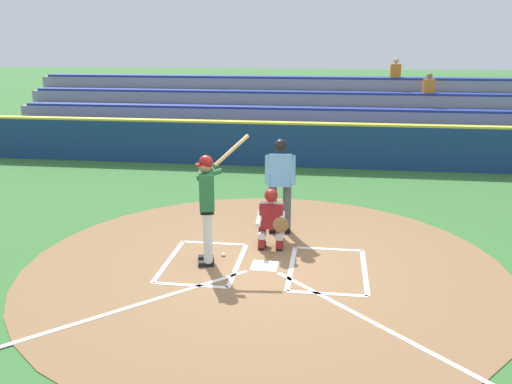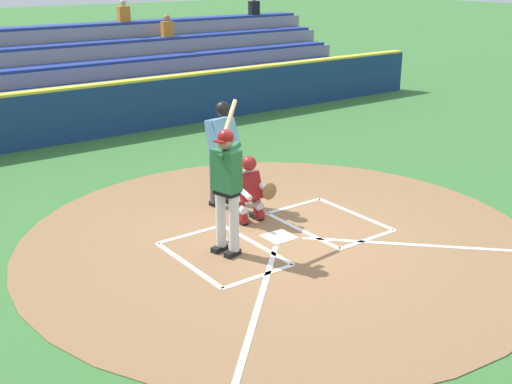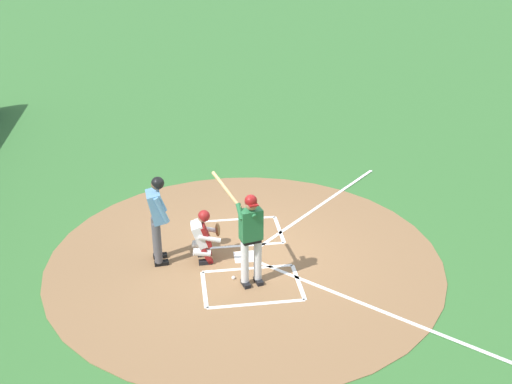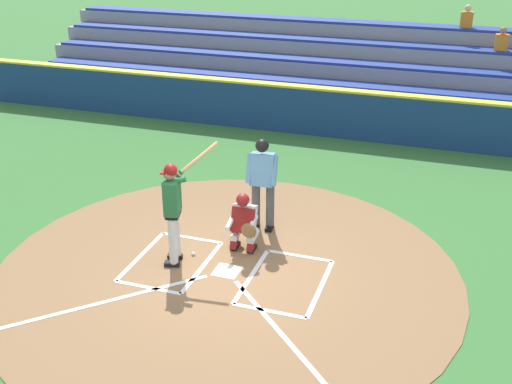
{
  "view_description": "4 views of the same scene",
  "coord_description": "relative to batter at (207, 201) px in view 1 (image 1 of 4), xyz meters",
  "views": [
    {
      "loc": [
        -1.03,
        8.38,
        3.69
      ],
      "look_at": [
        0.21,
        -0.45,
        1.16
      ],
      "focal_mm": 38.3,
      "sensor_mm": 36.0,
      "label": 1
    },
    {
      "loc": [
        5.73,
        7.19,
        4.02
      ],
      "look_at": [
        0.52,
        0.11,
        0.9
      ],
      "focal_mm": 45.05,
      "sensor_mm": 36.0,
      "label": 2
    },
    {
      "loc": [
        10.78,
        -1.31,
        6.64
      ],
      "look_at": [
        -0.51,
        0.3,
        1.23
      ],
      "focal_mm": 43.41,
      "sensor_mm": 36.0,
      "label": 3
    },
    {
      "loc": [
        -3.54,
        8.89,
        5.82
      ],
      "look_at": [
        -0.17,
        -1.06,
        1.08
      ],
      "focal_mm": 45.38,
      "sensor_mm": 36.0,
      "label": 4
    }
  ],
  "objects": [
    {
      "name": "ground_plane",
      "position": [
        -0.95,
        0.01,
        -1.1
      ],
      "size": [
        120.0,
        120.0,
        0.0
      ],
      "primitive_type": "plane",
      "color": "#387033"
    },
    {
      "name": "bleacher_stand",
      "position": [
        -0.96,
        -10.76,
        -0.25
      ],
      "size": [
        20.0,
        4.25,
        3.0
      ],
      "color": "gray",
      "rests_on": "ground"
    },
    {
      "name": "batter",
      "position": [
        0.0,
        0.0,
        0.0
      ],
      "size": [
        0.84,
        0.89,
        2.13
      ],
      "color": "silver",
      "rests_on": "ground"
    },
    {
      "name": "baseball",
      "position": [
        -0.19,
        -0.31,
        -1.06
      ],
      "size": [
        0.07,
        0.07,
        0.07
      ],
      "primitive_type": "sphere",
      "color": "white",
      "rests_on": "ground"
    },
    {
      "name": "catcher",
      "position": [
        -0.98,
        -0.81,
        -0.51
      ],
      "size": [
        0.59,
        0.6,
        1.13
      ],
      "color": "black",
      "rests_on": "ground"
    },
    {
      "name": "home_plate_and_chalk",
      "position": [
        -0.95,
        0.89,
        -1.08
      ],
      "size": [
        7.93,
        4.91,
        0.01
      ],
      "color": "white",
      "rests_on": "dirt_circle"
    },
    {
      "name": "plate_umpire",
      "position": [
        -1.04,
        -1.7,
        -0.02
      ],
      "size": [
        0.61,
        0.45,
        1.86
      ],
      "color": "#4C4C51",
      "rests_on": "ground"
    },
    {
      "name": "dirt_circle",
      "position": [
        -0.95,
        0.01,
        -1.09
      ],
      "size": [
        8.0,
        8.0,
        0.01
      ],
      "primitive_type": "cylinder",
      "color": "olive",
      "rests_on": "ground"
    },
    {
      "name": "backstop_wall",
      "position": [
        -0.95,
        -7.49,
        -0.45
      ],
      "size": [
        22.0,
        0.36,
        1.31
      ],
      "color": "navy",
      "rests_on": "ground"
    }
  ]
}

